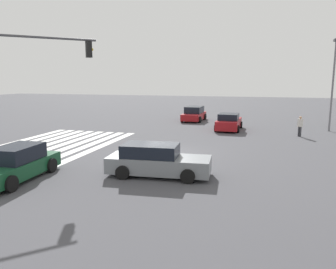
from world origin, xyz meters
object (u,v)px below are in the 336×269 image
Objects in this scene: pedestrian at (300,125)px; street_light_pole_b at (333,77)px; car_5 at (229,122)px; car_1 at (194,114)px; car_2 at (17,164)px; car_4 at (157,161)px.

street_light_pole_b reaches higher than pedestrian.
car_5 is at bearing -62.74° from pedestrian.
pedestrian reaches higher than car_1.
car_5 is 2.72× the size of pedestrian.
car_5 is (-17.42, 7.92, -0.03)m from car_2.
pedestrian is at bearing 55.30° from car_4.
car_2 is 0.61× the size of street_light_pole_b.
car_2 is at bearing -6.99° from car_1.
pedestrian is at bearing -106.51° from car_5.
car_2 is 25.53m from street_light_pole_b.
pedestrian reaches higher than car_4.
car_5 is at bearing 39.92° from car_1.
car_1 is at bearing -106.59° from street_light_pole_b.
car_1 is 1.00× the size of car_5.
car_4 is (-2.34, 5.94, 0.00)m from car_2.
car_5 is at bearing -78.95° from street_light_pole_b.
pedestrian is at bearing -38.12° from street_light_pole_b.
street_light_pole_b is (-3.56, 2.80, 3.81)m from pedestrian.
car_1 is 13.95m from street_light_pole_b.
car_2 is 6.38m from car_4.
car_1 is 23.20m from car_2.
car_2 is at bearing 157.26° from car_5.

